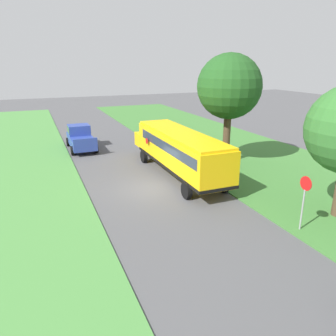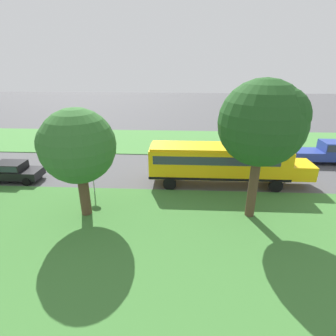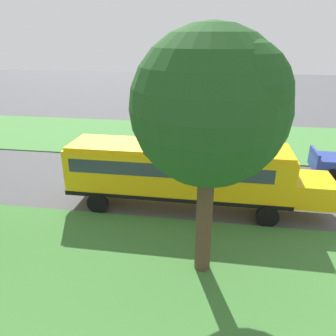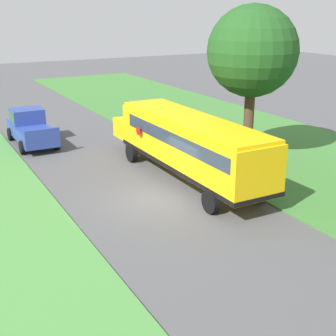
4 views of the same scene
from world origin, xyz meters
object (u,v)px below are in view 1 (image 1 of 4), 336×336
school_bus (179,149)px  pickup_truck (80,137)px  oak_tree_beside_bus (229,85)px  stop_sign (304,197)px

school_bus → pickup_truck: size_ratio=2.30×
oak_tree_beside_bus → stop_sign: size_ratio=3.04×
school_bus → stop_sign: school_bus is taller
school_bus → stop_sign: 9.74m
school_bus → oak_tree_beside_bus: 6.39m
pickup_truck → oak_tree_beside_bus: oak_tree_beside_bus is taller
school_bus → stop_sign: size_ratio=4.53×
school_bus → stop_sign: (-2.06, 9.52, -0.19)m
oak_tree_beside_bus → stop_sign: bearing=76.3°
oak_tree_beside_bus → stop_sign: 12.01m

